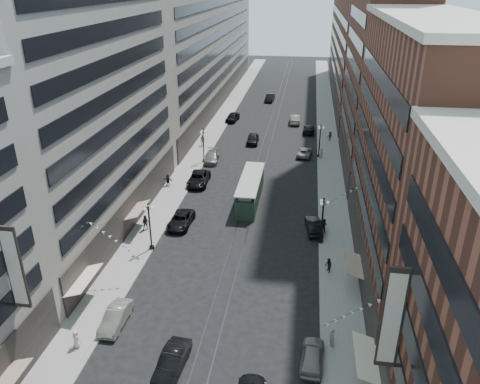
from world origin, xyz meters
The scene contains 37 objects.
ground centered at (0.00, 60.00, 0.00)m, with size 220.00×220.00×0.00m, color black.
sidewalk_west centered at (-11.00, 70.00, 0.07)m, with size 4.00×180.00×0.15m, color gray.
sidewalk_east centered at (11.00, 70.00, 0.07)m, with size 4.00×180.00×0.15m, color gray.
rail_west centered at (-0.70, 70.00, 0.01)m, with size 0.12×180.00×0.02m, color #2D2D33.
rail_east centered at (0.70, 70.00, 0.01)m, with size 0.12×180.00×0.02m, color #2D2D33.
building_west_mid centered at (-17.00, 33.00, 14.00)m, with size 8.00×36.00×28.00m, color gray.
building_west_far centered at (-17.00, 96.00, 13.00)m, with size 8.00×90.00×26.00m, color gray.
building_east_mid centered at (17.00, 28.00, 12.00)m, with size 8.00×30.00×24.00m, color brown.
building_east_tower centered at (17.00, 56.00, 21.00)m, with size 8.00×26.00×42.00m, color brown.
building_east_far centered at (17.00, 105.00, 12.00)m, with size 8.00×72.00×24.00m, color brown.
lamppost_sw_far centered at (-9.20, 28.00, 3.10)m, with size 1.03×1.14×5.52m.
lamppost_sw_mid centered at (-9.20, 55.00, 3.10)m, with size 1.03×1.14×5.52m.
lamppost_se_far centered at (9.20, 32.00, 3.10)m, with size 1.03×1.14×5.52m.
lamppost_se_mid centered at (9.20, 60.00, 3.10)m, with size 1.03×1.14×5.52m.
streetcar centered at (0.00, 41.77, 1.53)m, with size 2.65×11.95×3.31m.
car_1 centered at (-8.40, 15.77, 0.76)m, with size 1.60×4.58×1.51m, color gray.
car_2 centered at (-7.42, 33.79, 0.74)m, with size 2.45×5.31×1.48m, color black.
car_4 centered at (8.34, 13.68, 0.74)m, with size 1.75×4.36×1.48m, color gray.
car_5 centered at (-2.20, 11.47, 0.79)m, with size 1.67×4.79×1.58m, color black.
pedestrian_1 centered at (-10.43, 12.58, 0.94)m, with size 0.78×0.42×1.59m, color beige.
pedestrian_2 centered at (-11.14, 31.95, 1.08)m, with size 0.90×0.50×1.86m, color black.
pedestrian_4 centered at (9.88, 15.60, 0.98)m, with size 0.98×0.44×1.66m, color #BAB39A.
car_7 centered at (-8.10, 46.35, 0.83)m, with size 2.74×5.95×1.65m, color black.
car_8 centered at (-8.04, 55.59, 0.78)m, with size 2.17×5.34×1.55m, color #646159.
car_9 centered at (-8.40, 79.31, 0.88)m, with size 2.08×5.17×1.76m, color black.
car_10 centered at (8.40, 34.73, 0.77)m, with size 1.63×4.69×1.54m, color black.
car_11 centered at (6.81, 60.39, 0.68)m, with size 2.27×4.93×1.37m, color gray.
car_12 centered at (7.40, 73.42, 0.75)m, with size 2.10×5.16×1.50m, color black.
car_13 centered at (-2.55, 65.67, 0.85)m, with size 2.00×4.98×1.70m, color black.
car_14 centered at (4.50, 79.57, 0.89)m, with size 1.88×5.41×1.78m, color gray.
pedestrian_5 centered at (-12.25, 44.89, 0.98)m, with size 1.54×0.44×1.66m, color black.
pedestrian_6 centered at (-11.11, 62.70, 1.12)m, with size 1.13×0.52×1.94m, color #AEA090.
pedestrian_7 centered at (9.58, 34.61, 0.96)m, with size 0.79×0.43×1.62m, color black.
pedestrian_8 centered at (9.50, 58.87, 1.11)m, with size 0.70×0.46×1.91m, color #A59E88.
pedestrian_9 centered at (11.29, 68.64, 0.99)m, with size 1.08×0.45×1.68m, color black.
car_extra_0 centered at (-2.20, 97.57, 0.86)m, with size 1.82×5.22×1.72m, color black.
pedestrian_extra_0 centered at (9.88, 26.16, 0.94)m, with size 0.76×0.42×1.57m, color black.
Camera 1 is at (6.76, -14.29, 27.26)m, focal length 35.00 mm.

